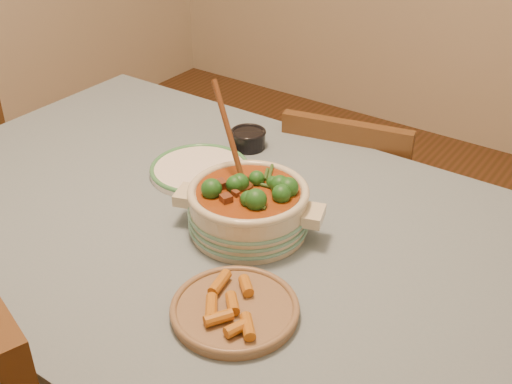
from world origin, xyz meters
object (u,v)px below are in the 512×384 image
condiment_bowl (248,138)px  fried_plate (235,308)px  dining_table (213,251)px  white_plate (200,169)px  chair_far (347,209)px  stew_casserole (248,205)px

condiment_bowl → fried_plate: condiment_bowl is taller
dining_table → white_plate: 0.24m
chair_far → stew_casserole: bearing=82.1°
stew_casserole → chair_far: 0.72m
stew_casserole → chair_far: size_ratio=0.42×
white_plate → chair_far: bearing=67.3°
dining_table → fried_plate: size_ratio=5.59×
stew_casserole → chair_far: stew_casserole is taller
white_plate → condiment_bowl: bearing=84.9°
condiment_bowl → fried_plate: size_ratio=0.41×
condiment_bowl → stew_casserole: bearing=-54.0°
fried_plate → white_plate: bearing=136.5°
white_plate → dining_table: bearing=-43.4°
fried_plate → stew_casserole: bearing=120.6°
condiment_bowl → chair_far: 0.47m
stew_casserole → condiment_bowl: stew_casserole is taller
fried_plate → chair_far: chair_far is taller
fried_plate → chair_far: bearing=102.9°
dining_table → chair_far: bearing=86.4°
fried_plate → condiment_bowl: bearing=123.8°
chair_far → fried_plate: bearing=90.1°
white_plate → fried_plate: bearing=-43.5°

